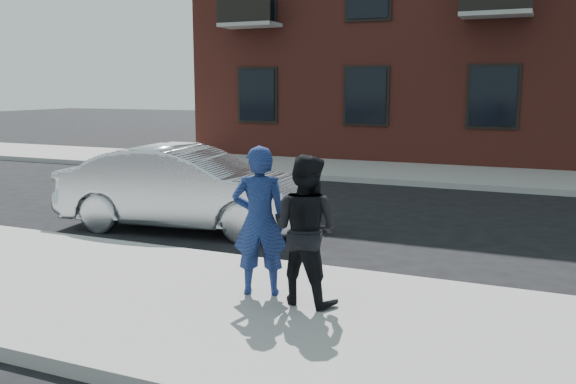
% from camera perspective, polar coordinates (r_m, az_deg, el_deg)
% --- Properties ---
extents(ground, '(100.00, 100.00, 0.00)m').
position_cam_1_polar(ground, '(6.50, 6.26, -12.73)').
color(ground, black).
rests_on(ground, ground).
extents(near_sidewalk, '(50.00, 3.50, 0.15)m').
position_cam_1_polar(near_sidewalk, '(6.25, 5.58, -12.92)').
color(near_sidewalk, gray).
rests_on(near_sidewalk, ground).
extents(near_curb, '(50.00, 0.10, 0.15)m').
position_cam_1_polar(near_curb, '(7.88, 9.65, -8.14)').
color(near_curb, '#999691').
rests_on(near_curb, ground).
extents(far_sidewalk, '(50.00, 3.50, 0.15)m').
position_cam_1_polar(far_sidewalk, '(17.26, 17.41, 1.35)').
color(far_sidewalk, gray).
rests_on(far_sidewalk, ground).
extents(far_curb, '(50.00, 0.10, 0.15)m').
position_cam_1_polar(far_curb, '(15.49, 16.69, 0.46)').
color(far_curb, '#999691').
rests_on(far_curb, ground).
extents(silver_sedan, '(4.61, 2.11, 1.47)m').
position_cam_1_polar(silver_sedan, '(10.79, -9.42, 0.35)').
color(silver_sedan, '#B7BABF').
rests_on(silver_sedan, ground).
extents(man_hoodie, '(0.72, 0.59, 1.70)m').
position_cam_1_polar(man_hoodie, '(6.85, -2.68, -2.71)').
color(man_hoodie, navy).
rests_on(man_hoodie, near_sidewalk).
extents(man_peacoat, '(0.87, 0.73, 1.63)m').
position_cam_1_polar(man_peacoat, '(6.58, 1.62, -3.53)').
color(man_peacoat, black).
rests_on(man_peacoat, near_sidewalk).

